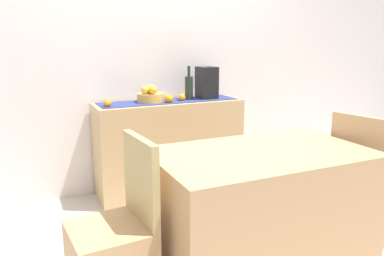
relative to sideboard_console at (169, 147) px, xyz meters
name	(u,v)px	position (x,y,z in m)	size (l,w,h in m)	color
ground_plane	(205,238)	(-0.09, -0.92, -0.43)	(6.40, 6.40, 0.02)	beige
room_wall_rear	(149,43)	(-0.09, 0.26, 0.93)	(6.40, 0.06, 2.70)	silver
sideboard_console	(169,147)	(0.00, 0.00, 0.00)	(1.32, 0.42, 0.85)	tan
table_runner	(169,101)	(0.00, 0.00, 0.43)	(1.24, 0.32, 0.01)	navy
fruit_bowl	(150,98)	(-0.17, 0.00, 0.47)	(0.23, 0.23, 0.08)	gold
apple_upper	(145,90)	(-0.23, -0.03, 0.54)	(0.07, 0.07, 0.07)	gold
apple_front	(150,89)	(-0.17, 0.01, 0.54)	(0.08, 0.08, 0.08)	#91A82F
apple_right	(153,90)	(-0.17, -0.07, 0.54)	(0.08, 0.08, 0.08)	gold
wine_bottle	(189,87)	(0.20, 0.00, 0.54)	(0.07, 0.07, 0.31)	#213022
coffee_maker	(207,83)	(0.38, 0.00, 0.57)	(0.16, 0.18, 0.29)	black
orange_loose_far	(169,99)	(-0.03, -0.09, 0.46)	(0.07, 0.07, 0.07)	orange
orange_loose_end	(182,98)	(0.11, -0.04, 0.46)	(0.06, 0.06, 0.06)	orange
orange_loose_near_bowl	(107,103)	(-0.56, -0.08, 0.46)	(0.07, 0.07, 0.07)	orange
dining_table	(259,209)	(0.07, -1.35, -0.05)	(1.28, 0.77, 0.74)	tan
chair_by_corner	(365,200)	(0.97, -1.35, -0.16)	(0.48, 0.48, 0.90)	tan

